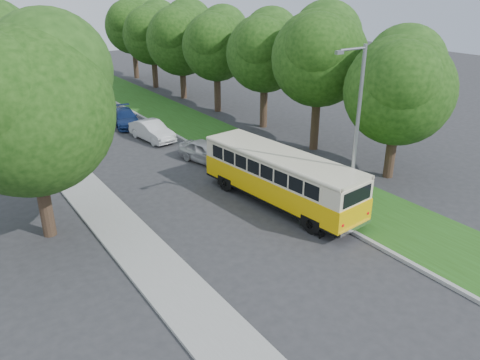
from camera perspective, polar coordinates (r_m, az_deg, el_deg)
ground at (r=21.59m, az=0.19°, el=-5.45°), size 120.00×120.00×0.00m
curb at (r=27.13m, az=0.47°, el=0.92°), size 0.20×70.00×0.15m
grass_verge at (r=28.45m, az=4.36°, el=1.90°), size 4.50×70.00×0.13m
sidewalk at (r=23.79m, az=-16.42°, el=-3.46°), size 2.20×70.00×0.12m
treeline at (r=36.64m, az=-12.24°, el=15.71°), size 24.27×41.91×9.46m
lamppost_near at (r=20.77m, az=13.88°, el=5.78°), size 1.71×0.16×8.00m
lamppost_far at (r=32.79m, az=-23.45°, el=10.32°), size 1.71×0.16×7.50m
warning_sign at (r=29.58m, az=-20.66°, el=4.67°), size 0.56×0.10×2.50m
vintage_bus at (r=23.02m, az=4.94°, el=0.13°), size 3.31×9.40×2.74m
car_silver at (r=28.75m, az=-4.08°, el=3.43°), size 2.48×4.21×1.34m
car_white at (r=33.41m, az=-10.68°, el=5.91°), size 1.95×4.25×1.35m
car_blue at (r=37.38m, az=-13.82°, el=7.40°), size 2.51×4.57×1.26m
car_grey at (r=46.31m, az=-18.69°, el=9.80°), size 3.51×4.90×1.24m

